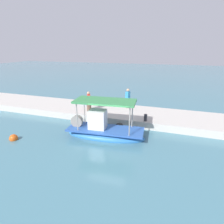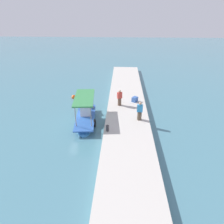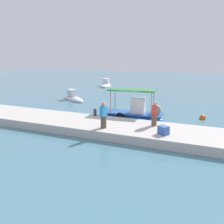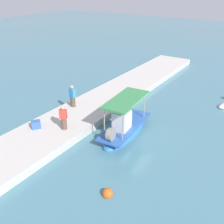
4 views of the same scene
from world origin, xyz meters
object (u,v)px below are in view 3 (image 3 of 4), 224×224
fisherman_near_bollard (154,115)px  marker_buoy (203,118)px  mooring_bollard (95,112)px  cargo_crate (163,130)px  fisherman_by_crate (103,116)px  moored_boat_near (106,85)px  moored_boat_mid (73,98)px  main_fishing_boat (133,114)px

fisherman_near_bollard → marker_buoy: 6.26m
mooring_bollard → cargo_crate: (5.90, -2.50, 0.00)m
fisherman_near_bollard → fisherman_by_crate: bearing=-148.1°
mooring_bollard → moored_boat_near: bearing=112.5°
fisherman_near_bollard → cargo_crate: 1.94m
moored_boat_mid → fisherman_by_crate: bearing=-49.8°
main_fishing_boat → cargo_crate: 5.86m
main_fishing_boat → cargo_crate: main_fishing_boat is taller
fisherman_by_crate → moored_boat_near: 26.24m
moored_boat_near → mooring_bollard: bearing=-67.5°
main_fishing_boat → fisherman_by_crate: 5.01m
moored_boat_mid → fisherman_near_bollard: bearing=-36.5°
fisherman_by_crate → main_fishing_boat: bearing=85.2°
mooring_bollard → moored_boat_near: 22.93m
cargo_crate → moored_boat_mid: bearing=141.0°
moored_boat_mid → mooring_bollard: bearing=-48.6°
fisherman_by_crate → marker_buoy: size_ratio=3.26×
main_fishing_boat → mooring_bollard: size_ratio=10.58×
fisherman_by_crate → cargo_crate: fisherman_by_crate is taller
mooring_bollard → fisherman_near_bollard: bearing=-10.2°
cargo_crate → moored_boat_near: 27.87m
main_fishing_boat → marker_buoy: main_fishing_boat is taller
fisherman_by_crate → mooring_bollard: fisherman_by_crate is taller
mooring_bollard → main_fishing_boat: bearing=42.2°
moored_boat_near → moored_boat_mid: size_ratio=1.08×
fisherman_near_bollard → mooring_bollard: (-4.94, 0.89, -0.49)m
fisherman_by_crate → cargo_crate: bearing=3.1°
fisherman_near_bollard → cargo_crate: bearing=-59.2°
cargo_crate → moored_boat_mid: 16.59m
mooring_bollard → marker_buoy: (7.80, 4.54, -0.71)m
main_fishing_boat → marker_buoy: bearing=23.6°
marker_buoy → main_fishing_boat: bearing=-156.4°
fisherman_near_bollard → moored_boat_near: size_ratio=0.34×
fisherman_near_bollard → moored_boat_near: bearing=121.9°
main_fishing_boat → fisherman_by_crate: main_fishing_boat is taller
moored_boat_near → moored_boat_mid: moored_boat_near is taller
mooring_bollard → marker_buoy: size_ratio=0.96×
main_fishing_boat → moored_boat_mid: bearing=148.7°
cargo_crate → main_fishing_boat: bearing=126.5°
fisherman_near_bollard → fisherman_by_crate: (-2.93, -1.82, 0.03)m
fisherman_near_bollard → main_fishing_boat: bearing=129.1°
main_fishing_boat → marker_buoy: size_ratio=10.19×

